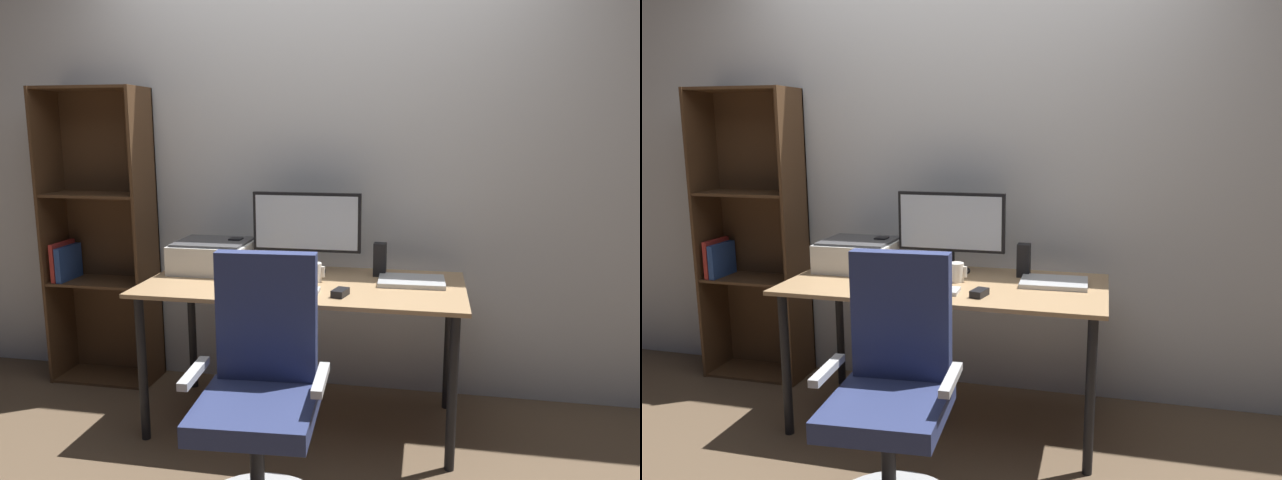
% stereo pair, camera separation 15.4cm
% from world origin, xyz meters
% --- Properties ---
extents(ground_plane, '(12.00, 12.00, 0.00)m').
position_xyz_m(ground_plane, '(0.00, 0.00, 0.00)').
color(ground_plane, brown).
extents(back_wall, '(6.40, 0.10, 2.60)m').
position_xyz_m(back_wall, '(0.00, 0.53, 1.30)').
color(back_wall, silver).
rests_on(back_wall, ground).
extents(desk, '(1.56, 0.72, 0.74)m').
position_xyz_m(desk, '(0.00, 0.00, 0.66)').
color(desk, tan).
rests_on(desk, ground).
extents(monitor, '(0.57, 0.20, 0.42)m').
position_xyz_m(monitor, '(-0.03, 0.22, 0.98)').
color(monitor, black).
rests_on(monitor, desk).
extents(keyboard, '(0.29, 0.12, 0.02)m').
position_xyz_m(keyboard, '(-0.03, -0.18, 0.75)').
color(keyboard, '#B7BABC').
rests_on(keyboard, desk).
extents(mouse, '(0.08, 0.11, 0.03)m').
position_xyz_m(mouse, '(0.21, -0.20, 0.76)').
color(mouse, black).
rests_on(mouse, desk).
extents(coffee_mug, '(0.09, 0.07, 0.09)m').
position_xyz_m(coffee_mug, '(0.05, 0.03, 0.79)').
color(coffee_mug, white).
rests_on(coffee_mug, desk).
extents(laptop, '(0.33, 0.24, 0.02)m').
position_xyz_m(laptop, '(0.52, 0.09, 0.75)').
color(laptop, '#B7BABC').
rests_on(laptop, desk).
extents(speaker_left, '(0.06, 0.07, 0.17)m').
position_xyz_m(speaker_left, '(-0.41, 0.21, 0.82)').
color(speaker_left, black).
rests_on(speaker_left, desk).
extents(speaker_right, '(0.06, 0.07, 0.17)m').
position_xyz_m(speaker_right, '(0.36, 0.21, 0.82)').
color(speaker_right, black).
rests_on(speaker_right, desk).
extents(printer, '(0.40, 0.34, 0.16)m').
position_xyz_m(printer, '(-0.52, 0.16, 0.82)').
color(printer, silver).
rests_on(printer, desk).
extents(office_chair, '(0.54, 0.54, 1.01)m').
position_xyz_m(office_chair, '(-0.02, -0.71, 0.46)').
color(office_chair, '#B7BABC').
rests_on(office_chair, ground).
extents(bookshelf, '(0.60, 0.28, 1.71)m').
position_xyz_m(bookshelf, '(-1.29, 0.36, 0.85)').
color(bookshelf, '#4C331E').
rests_on(bookshelf, ground).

